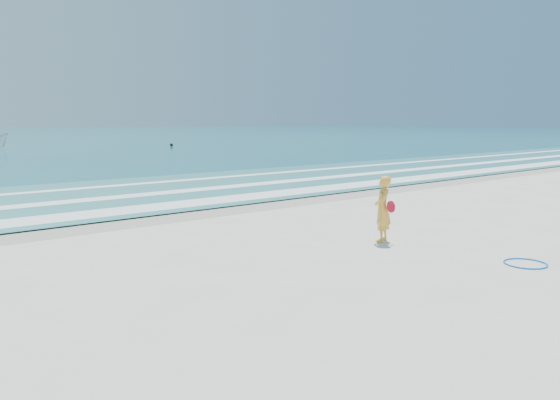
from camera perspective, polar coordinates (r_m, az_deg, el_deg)
ground at (r=9.38m, az=14.19°, el=-9.03°), size 400.00×400.00×0.00m
wet_sand at (r=16.21m, az=-12.39°, el=-1.63°), size 400.00×2.40×0.00m
shallow at (r=20.73m, az=-18.77°, el=0.39°), size 400.00×10.00×0.01m
foam_near at (r=17.36m, az=-14.37°, el=-0.88°), size 400.00×1.40×0.01m
foam_mid at (r=19.99m, az=-17.95°, el=0.17°), size 400.00×0.90×0.01m
foam_far at (r=23.07m, az=-21.01°, el=1.06°), size 400.00×0.60×0.01m
hoop at (r=11.61m, az=24.26°, el=-6.07°), size 0.97×0.97×0.03m
buoy at (r=57.93m, az=-11.27°, el=5.68°), size 0.34×0.34×0.34m
woman at (r=12.62m, az=10.65°, el=-0.93°), size 0.65×0.55×1.51m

